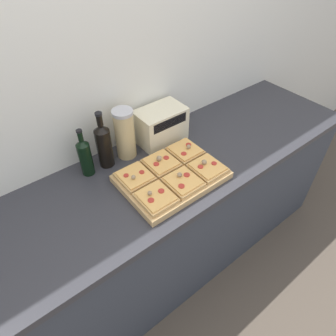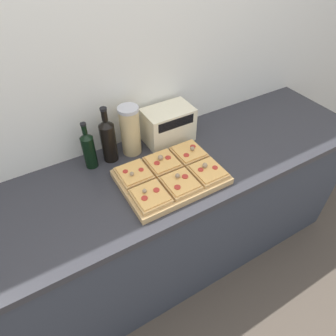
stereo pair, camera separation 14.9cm
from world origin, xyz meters
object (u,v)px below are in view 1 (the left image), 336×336
object	(u,v)px
grain_jar_tall	(125,134)
toaster_oven	(161,125)
olive_oil_bottle	(85,156)
wine_bottle	(104,145)
cutting_board	(172,177)

from	to	relation	value
grain_jar_tall	toaster_oven	bearing A→B (deg)	-1.44
grain_jar_tall	olive_oil_bottle	bearing A→B (deg)	180.00
grain_jar_tall	toaster_oven	world-z (taller)	grain_jar_tall
wine_bottle	olive_oil_bottle	bearing A→B (deg)	180.00
toaster_oven	olive_oil_bottle	bearing A→B (deg)	179.29
wine_bottle	toaster_oven	world-z (taller)	wine_bottle
cutting_board	wine_bottle	size ratio (longest dim) A/B	1.59
grain_jar_tall	cutting_board	bearing A→B (deg)	-76.84
toaster_oven	grain_jar_tall	bearing A→B (deg)	178.56
olive_oil_bottle	grain_jar_tall	bearing A→B (deg)	0.00
olive_oil_bottle	wine_bottle	world-z (taller)	wine_bottle
cutting_board	grain_jar_tall	bearing A→B (deg)	103.16
grain_jar_tall	toaster_oven	xyz separation A→B (m)	(0.23, -0.01, -0.04)
cutting_board	wine_bottle	distance (m)	0.38
wine_bottle	grain_jar_tall	distance (m)	0.13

